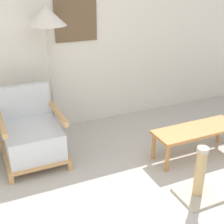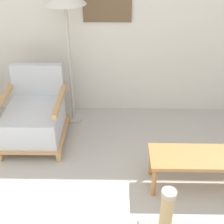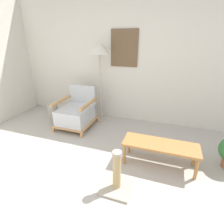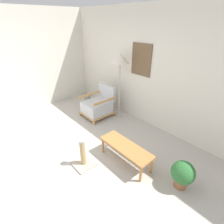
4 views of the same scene
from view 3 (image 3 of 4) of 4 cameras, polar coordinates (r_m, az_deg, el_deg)
name	(u,v)px [view 3 (image 3 of 4)]	position (r m, az deg, el deg)	size (l,w,h in m)	color
ground_plane	(72,205)	(2.28, -12.83, -27.57)	(14.00, 14.00, 0.00)	#B7B2A8
wall_back	(129,58)	(3.79, 5.66, 17.00)	(8.00, 0.09, 2.70)	silver
armchair	(76,113)	(3.72, -11.58, -0.23)	(0.68, 0.78, 0.81)	tan
floor_lamp	(99,52)	(3.65, -4.16, 19.00)	(0.46, 0.46, 1.67)	#B7B2A8
coffee_table	(160,147)	(2.63, 15.49, -10.82)	(1.06, 0.37, 0.36)	#B2753D
vase	(53,113)	(4.10, -18.59, -0.30)	(0.22, 0.22, 0.40)	#9E998E
scratching_post	(117,177)	(2.28, 1.56, -20.58)	(0.37, 0.37, 0.55)	#B2A893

